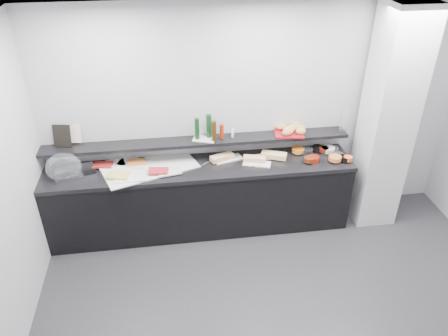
{
  "coord_description": "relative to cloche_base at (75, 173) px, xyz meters",
  "views": [
    {
      "loc": [
        -1.03,
        -2.65,
        3.54
      ],
      "look_at": [
        -0.45,
        1.45,
        1.0
      ],
      "focal_mm": 35.0,
      "sensor_mm": 36.0,
      "label": 1
    }
  ],
  "objects": [
    {
      "name": "food_salmon",
      "position": [
        0.69,
        0.11,
        0.02
      ],
      "size": [
        0.21,
        0.14,
        0.02
      ],
      "primitive_type": "cube",
      "rotation": [
        0.0,
        0.0,
        0.06
      ],
      "color": "#C96929",
      "rests_on": "platter_salmon"
    },
    {
      "name": "fill_glass_fruit",
      "position": [
        2.63,
        0.11,
        0.03
      ],
      "size": [
        0.19,
        0.19,
        0.05
      ],
      "primitive_type": "cylinder",
      "rotation": [
        0.0,
        0.0,
        0.28
      ],
      "color": "orange",
      "rests_on": "bowl_glass_fruit"
    },
    {
      "name": "bread_tray",
      "position": [
        2.51,
        0.15,
        0.24
      ],
      "size": [
        0.38,
        0.29,
        0.02
      ],
      "primitive_type": "cube",
      "rotation": [
        0.0,
        0.0,
        -0.16
      ],
      "color": "#A6111A",
      "rests_on": "wall_shelf"
    },
    {
      "name": "tongs_right",
      "position": [
        2.31,
        0.02,
        -0.0
      ],
      "size": [
        0.16,
        0.03,
        0.01
      ],
      "primitive_type": "cylinder",
      "rotation": [
        0.0,
        1.57,
        0.16
      ],
      "color": "silver",
      "rests_on": "sandwich_plate_right"
    },
    {
      "name": "bottle_green_a",
      "position": [
        1.41,
        0.17,
        0.37
      ],
      "size": [
        0.07,
        0.07,
        0.26
      ],
      "primitive_type": "cylinder",
      "rotation": [
        0.0,
        0.0,
        0.42
      ],
      "color": "#0E3413",
      "rests_on": "condiment_tray"
    },
    {
      "name": "fill_red_jam",
      "position": [
        2.69,
        -0.13,
        0.03
      ],
      "size": [
        0.13,
        0.13,
        0.05
      ],
      "primitive_type": "cylinder",
      "rotation": [
        0.0,
        0.0,
        0.18
      ],
      "color": "#5D220D",
      "rests_on": "bowl_red_jam"
    },
    {
      "name": "bowl_glass_salmon",
      "position": [
        3.06,
        -0.09,
        0.02
      ],
      "size": [
        0.17,
        0.17,
        0.07
      ],
      "primitive_type": "cylinder",
      "rotation": [
        0.0,
        0.0,
        0.16
      ],
      "color": "white",
      "rests_on": "counter_top"
    },
    {
      "name": "column",
      "position": [
        3.62,
        -0.06,
        0.43
      ],
      "size": [
        0.5,
        0.5,
        2.7
      ],
      "primitive_type": "cube",
      "color": "silver",
      "rests_on": "ground"
    },
    {
      "name": "bread_roll_midw",
      "position": [
        2.56,
        0.19,
        0.29
      ],
      "size": [
        0.14,
        0.1,
        0.08
      ],
      "primitive_type": "ellipsoid",
      "rotation": [
        0.0,
        0.0,
        -0.1
      ],
      "color": "tan",
      "rests_on": "bread_tray"
    },
    {
      "name": "ceiling",
      "position": [
        2.12,
        -1.71,
        1.78
      ],
      "size": [
        5.0,
        5.0,
        0.0
      ],
      "primitive_type": "plane",
      "color": "white",
      "rests_on": "back_wall"
    },
    {
      "name": "platter_salmon",
      "position": [
        0.64,
        0.14,
        0.0
      ],
      "size": [
        0.39,
        0.34,
        0.01
      ],
      "primitive_type": "cube",
      "rotation": [
        0.0,
        0.0,
        -0.43
      ],
      "color": "silver",
      "rests_on": "linen_runner"
    },
    {
      "name": "bottle_hot",
      "position": [
        1.7,
        0.14,
        0.33
      ],
      "size": [
        0.05,
        0.05,
        0.18
      ],
      "primitive_type": "cylinder",
      "rotation": [
        0.0,
        0.0,
        -0.04
      ],
      "color": "#AD230C",
      "rests_on": "condiment_tray"
    },
    {
      "name": "condiment_tray",
      "position": [
        1.49,
        0.16,
        0.24
      ],
      "size": [
        0.3,
        0.24,
        0.01
      ],
      "primitive_type": "cube",
      "rotation": [
        0.0,
        0.0,
        -0.34
      ],
      "color": "white",
      "rests_on": "wall_shelf"
    },
    {
      "name": "counter_top",
      "position": [
        1.42,
        -0.01,
        -0.05
      ],
      "size": [
        3.62,
        0.62,
        0.05
      ],
      "primitive_type": "cube",
      "color": "black",
      "rests_on": "buffet_cabinet"
    },
    {
      "name": "bowl_black_jam",
      "position": [
        2.88,
        0.13,
        0.02
      ],
      "size": [
        0.15,
        0.15,
        0.07
      ],
      "primitive_type": "cylinder",
      "rotation": [
        0.0,
        0.0,
        0.27
      ],
      "color": "black",
      "rests_on": "counter_top"
    },
    {
      "name": "tongs_left",
      "position": [
        1.5,
        0.0,
        -0.0
      ],
      "size": [
        0.14,
        0.1,
        0.01
      ],
      "primitive_type": "cylinder",
      "rotation": [
        0.0,
        1.57,
        0.6
      ],
      "color": "silver",
      "rests_on": "sandwich_plate_left"
    },
    {
      "name": "sandwich_plate_right",
      "position": [
        2.26,
        0.08,
        -0.01
      ],
      "size": [
        0.35,
        0.18,
        0.01
      ],
      "primitive_type": "cube",
      "rotation": [
        0.0,
        0.0,
        0.13
      ],
      "color": "white",
      "rests_on": "counter_top"
    },
    {
      "name": "sandwich_food_left",
      "position": [
        1.69,
        0.07,
        0.02
      ],
      "size": [
        0.3,
        0.2,
        0.06
      ],
      "primitive_type": "cube",
      "rotation": [
        0.0,
        0.0,
        0.36
      ],
      "color": "#E5B278",
      "rests_on": "sandwich_plate_left"
    },
    {
      "name": "bread_roll_sw",
      "position": [
        2.5,
        0.14,
        0.29
      ],
      "size": [
        0.15,
        0.12,
        0.08
      ],
      "primitive_type": "ellipsoid",
      "rotation": [
        0.0,
        0.0,
        -0.31
      ],
      "color": "tan",
      "rests_on": "bread_tray"
    },
    {
      "name": "cloche_base",
      "position": [
        0.0,
        0.0,
        0.0
      ],
      "size": [
        0.51,
        0.4,
        0.04
      ],
      "primitive_type": "cube",
      "rotation": [
        0.0,
        0.0,
        0.27
      ],
      "color": "#B5B7BD",
      "rests_on": "counter_top"
    },
    {
      "name": "tongs_mid",
      "position": [
        2.05,
        -0.13,
        -0.0
      ],
      "size": [
        0.16,
        0.01,
        0.01
      ],
      "primitive_type": "cylinder",
      "rotation": [
        0.0,
        1.57,
        0.02
      ],
      "color": "#B2B4B9",
      "rests_on": "sandwich_plate_mid"
    },
    {
      "name": "wall_shelf",
      "position": [
        1.42,
        0.16,
        0.21
      ],
      "size": [
        3.6,
        0.25,
        0.04
      ],
      "primitive_type": "cube",
      "color": "black",
      "rests_on": "back_wall"
    },
    {
      "name": "sandwich_food_right",
      "position": [
        2.31,
        0.03,
        0.02
      ],
      "size": [
        0.32,
        0.22,
        0.06
      ],
      "primitive_type": "cube",
      "rotation": [
        0.0,
        0.0,
        -0.4
      ],
      "color": "#E8C879",
      "rests_on": "sandwich_plate_right"
    },
    {
      "name": "linen_runner",
      "position": [
        0.84,
        0.01,
        -0.01
      ],
      "size": [
        1.16,
        0.83,
        0.01
      ],
      "primitive_type": "cube",
      "rotation": [
        0.0,
        0.0,
        0.35
      ],
      "color": "white",
      "rests_on": "counter_top"
    },
    {
      "name": "bowl_black_fruit",
      "position": [
        3.13,
        -0.15,
        0.02
      ],
      "size": [
        0.16,
        0.16,
        0.07
      ],
      "primitive_type": "cylinder",
      "rotation": [
        0.0,
        0.0,
        0.35
      ],
      "color": "black",
      "rests_on": "counter_top"
    },
    {
      "name": "fill_black_fruit",
      "position": [
        3.16,
        -0.17,
        0.03
      ],
      "size": [
        0.13,
        0.13,
        0.05
      ],
      "primitive_type": "cylinder",
      "rotation": [
        0.0,
        0.0,
        -0.43
      ],
      "color": "orange",
      "rests_on": "bowl_black_fruit"
    },
    {
      "name": "shaker_pepper",
      "position": [
        1.84,
        0.21,
        0.28
      ],
      "size": [
        0.04,
        0.04,
        0.07
      ],
      "primitive_type": "cylinder",
      "rotation": [
        0.0,
        0.0,
        -0.24
      ],
      "color": "silver",
      "rests_on": "condiment_tray"
    },
    {
      "name": "bread_roll_mide",
      "position": [
        2.65,
        0.19,
        0.29
      ],
      "size": [
        0.18,
        0.15,
        0.08
      ],
      "primitive_type": "ellipsoid",
      "rotation": [
        0.0,
        0.0,
        -0.33
      ],
      "color": "#B28243",
      "rests_on": "bread_tray"
    },
    {
      "name": "food_meat_b",
      "position": [
        0.94,
        -0.13,
        0.02
      ],
      "size": [
        0.23,
        0.16,
        0.02
      ],
      "primitive_type": "cube",
      "rotation": [
        0.0,
        0.0,
        -0.11
      ],
      "color": "maroon",
      "rests_on": "platter_meat_b"
    },
    {
      "name": "ground",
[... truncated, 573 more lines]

